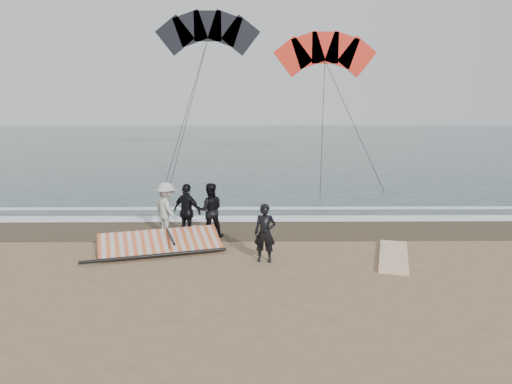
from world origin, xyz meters
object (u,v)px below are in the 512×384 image
man_main (265,233)px  sail_rig (159,243)px  board_cream (181,237)px  board_white (394,256)px

man_main → sail_rig: 3.36m
board_cream → sail_rig: (-0.49, -1.13, 0.14)m
man_main → board_cream: 3.54m
man_main → board_white: man_main is taller
sail_rig → board_cream: bearing=66.7°
board_white → board_cream: bearing=177.8°
man_main → board_cream: (-2.62, 2.24, -0.76)m
sail_rig → man_main: bearing=-19.7°
board_cream → sail_rig: sail_rig is taller
board_cream → man_main: bearing=-12.7°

